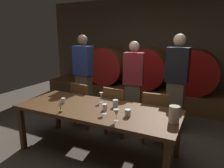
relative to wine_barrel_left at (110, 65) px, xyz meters
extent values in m
plane|color=#4C443A|center=(1.13, -2.59, -0.93)|extent=(8.54, 8.54, 0.00)
cube|color=brown|center=(1.13, 0.55, 0.44)|extent=(6.57, 0.24, 2.74)
cube|color=brown|center=(1.13, 0.00, -0.72)|extent=(5.91, 0.90, 0.43)
cylinder|color=brown|center=(0.00, 0.00, 0.00)|extent=(1.00, 0.78, 1.00)
cylinder|color=#B21C16|center=(0.00, -0.41, 0.00)|extent=(1.01, 0.03, 1.01)
cylinder|color=#B21C16|center=(0.00, 0.41, 0.00)|extent=(1.01, 0.03, 1.01)
cylinder|color=#2D2D33|center=(0.00, 0.00, 0.00)|extent=(1.00, 0.04, 1.00)
cylinder|color=brown|center=(1.12, 0.00, 0.00)|extent=(1.00, 0.78, 1.00)
cylinder|color=#9E1411|center=(1.12, -0.41, 0.00)|extent=(1.01, 0.03, 1.01)
cylinder|color=#9E1411|center=(1.12, 0.41, 0.00)|extent=(1.01, 0.03, 1.01)
cylinder|color=#2D2D33|center=(1.12, 0.00, 0.00)|extent=(1.00, 0.04, 1.00)
cylinder|color=#513319|center=(2.23, 0.00, 0.00)|extent=(1.00, 0.78, 1.00)
cylinder|color=maroon|center=(2.23, -0.41, 0.00)|extent=(1.01, 0.03, 1.01)
cylinder|color=maroon|center=(2.23, 0.41, 0.00)|extent=(1.01, 0.03, 1.01)
cylinder|color=#2D2D33|center=(2.23, 0.00, 0.00)|extent=(1.00, 0.04, 1.00)
cube|color=#4C2D16|center=(1.10, -2.60, -0.23)|extent=(2.37, 0.94, 0.05)
cube|color=#4C2D16|center=(-0.01, -3.01, -0.59)|extent=(0.07, 0.07, 0.68)
cube|color=#4C2D16|center=(-0.01, -2.19, -0.59)|extent=(0.07, 0.07, 0.68)
cube|color=#4C2D16|center=(2.20, -2.19, -0.59)|extent=(0.07, 0.07, 0.68)
cube|color=brown|center=(0.42, -1.85, -0.49)|extent=(0.45, 0.45, 0.04)
cube|color=brown|center=(0.39, -2.03, -0.26)|extent=(0.40, 0.10, 0.42)
cube|color=brown|center=(0.61, -1.70, -0.72)|extent=(0.05, 0.05, 0.42)
cube|color=brown|center=(0.27, -1.66, -0.72)|extent=(0.05, 0.05, 0.42)
cube|color=brown|center=(0.56, -2.04, -0.72)|extent=(0.05, 0.05, 0.42)
cube|color=brown|center=(0.22, -1.99, -0.72)|extent=(0.05, 0.05, 0.42)
cube|color=brown|center=(1.12, -1.87, -0.49)|extent=(0.44, 0.44, 0.04)
cube|color=brown|center=(1.10, -2.05, -0.26)|extent=(0.40, 0.08, 0.42)
cube|color=brown|center=(1.31, -1.72, -0.72)|extent=(0.05, 0.05, 0.42)
cube|color=brown|center=(0.97, -1.68, -0.72)|extent=(0.05, 0.05, 0.42)
cube|color=brown|center=(1.27, -2.05, -0.72)|extent=(0.05, 0.05, 0.42)
cube|color=brown|center=(0.94, -2.02, -0.72)|extent=(0.05, 0.05, 0.42)
cube|color=brown|center=(1.80, -1.85, -0.49)|extent=(0.43, 0.43, 0.04)
cube|color=brown|center=(1.82, -2.03, -0.26)|extent=(0.40, 0.07, 0.42)
cube|color=brown|center=(1.96, -1.66, -0.72)|extent=(0.05, 0.05, 0.42)
cube|color=brown|center=(1.62, -1.69, -0.72)|extent=(0.05, 0.05, 0.42)
cube|color=brown|center=(1.98, -2.00, -0.72)|extent=(0.05, 0.05, 0.42)
cube|color=brown|center=(1.65, -2.03, -0.72)|extent=(0.05, 0.05, 0.42)
cube|color=brown|center=(0.13, -1.48, -0.46)|extent=(0.30, 0.20, 0.94)
cube|color=navy|center=(0.13, -1.48, 0.30)|extent=(0.38, 0.24, 0.60)
sphere|color=#8C664C|center=(0.13, -1.48, 0.73)|extent=(0.21, 0.21, 0.21)
cube|color=brown|center=(1.18, -1.30, -0.53)|extent=(0.33, 0.25, 0.80)
cube|color=maroon|center=(1.18, -1.30, 0.18)|extent=(0.42, 0.31, 0.63)
sphere|color=beige|center=(1.18, -1.30, 0.61)|extent=(0.20, 0.20, 0.20)
cube|color=brown|center=(2.01, -1.31, -0.46)|extent=(0.31, 0.22, 0.94)
cube|color=black|center=(2.01, -1.31, 0.31)|extent=(0.39, 0.26, 0.61)
sphere|color=beige|center=(2.01, -1.31, 0.74)|extent=(0.21, 0.21, 0.21)
cylinder|color=olive|center=(0.74, -2.96, -0.19)|extent=(0.05, 0.05, 0.02)
cylinder|color=#EDE5CC|center=(0.74, -2.96, -0.11)|extent=(0.02, 0.02, 0.15)
cone|color=yellow|center=(0.74, -2.96, -0.02)|extent=(0.01, 0.01, 0.02)
cylinder|color=beige|center=(2.19, -2.63, -0.10)|extent=(0.13, 0.13, 0.21)
cylinder|color=silver|center=(1.04, -2.36, -0.21)|extent=(0.06, 0.06, 0.00)
cylinder|color=silver|center=(1.04, -2.36, -0.16)|extent=(0.01, 0.01, 0.08)
cone|color=silver|center=(1.04, -2.36, -0.08)|extent=(0.06, 0.06, 0.07)
cylinder|color=white|center=(1.31, -2.76, -0.21)|extent=(0.06, 0.06, 0.00)
cylinder|color=white|center=(1.31, -2.76, -0.17)|extent=(0.01, 0.01, 0.07)
cone|color=white|center=(1.31, -2.76, -0.10)|extent=(0.07, 0.07, 0.07)
cylinder|color=silver|center=(1.55, -2.90, -0.21)|extent=(0.06, 0.06, 0.00)
cylinder|color=silver|center=(1.55, -2.90, -0.17)|extent=(0.01, 0.01, 0.06)
cone|color=silver|center=(1.55, -2.90, -0.10)|extent=(0.08, 0.08, 0.09)
cylinder|color=white|center=(0.53, -2.65, -0.17)|extent=(0.06, 0.06, 0.08)
cylinder|color=white|center=(1.25, -2.62, -0.16)|extent=(0.06, 0.06, 0.09)
cylinder|color=silver|center=(1.32, -2.44, -0.15)|extent=(0.08, 0.08, 0.10)
cylinder|color=white|center=(1.62, -2.70, -0.16)|extent=(0.08, 0.08, 0.09)
camera|label=1|loc=(2.51, -4.98, 0.82)|focal=32.32mm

